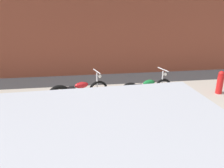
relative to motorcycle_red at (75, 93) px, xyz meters
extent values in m
plane|color=#2D2D30|center=(0.78, -1.78, -0.40)|extent=(80.00, 80.00, 0.00)
cube|color=#B2ADA3|center=(0.78, -0.03, -0.40)|extent=(36.00, 3.50, 0.01)
cube|color=brown|center=(0.78, 3.42, 2.04)|extent=(36.00, 0.50, 4.87)
torus|color=black|center=(0.77, 0.24, -0.06)|extent=(0.67, 0.28, 0.68)
torus|color=black|center=(-0.47, -0.15, -0.03)|extent=(0.74, 0.34, 0.73)
cylinder|color=silver|center=(0.15, 0.04, -0.02)|extent=(1.20, 0.42, 0.06)
cube|color=#99999E|center=(0.07, 0.02, -0.06)|extent=(0.37, 0.30, 0.28)
ellipsoid|color=red|center=(0.23, 0.07, 0.22)|extent=(0.48, 0.31, 0.20)
ellipsoid|color=red|center=(-0.42, -0.13, 0.03)|extent=(0.47, 0.30, 0.10)
cube|color=black|center=(-0.12, -0.04, 0.16)|extent=(0.33, 0.27, 0.08)
cylinder|color=silver|center=(0.73, 0.22, 0.25)|extent=(0.05, 0.05, 0.62)
cylinder|color=silver|center=(0.73, 0.22, 0.61)|extent=(0.20, 0.56, 0.03)
sphere|color=white|center=(0.83, 0.25, 0.43)|extent=(0.11, 0.11, 0.11)
cylinder|color=silver|center=(-0.20, 0.09, -0.14)|extent=(0.54, 0.22, 0.06)
torus|color=black|center=(2.96, 0.15, -0.06)|extent=(0.67, 0.27, 0.68)
torus|color=black|center=(1.72, -0.22, -0.03)|extent=(0.74, 0.33, 0.73)
cylinder|color=silver|center=(2.34, -0.04, -0.02)|extent=(1.20, 0.41, 0.06)
cube|color=#99999E|center=(2.26, -0.06, -0.06)|extent=(0.37, 0.30, 0.28)
ellipsoid|color=#197A38|center=(2.42, -0.02, 0.22)|extent=(0.48, 0.31, 0.20)
ellipsoid|color=#197A38|center=(1.76, -0.21, 0.03)|extent=(0.47, 0.30, 0.10)
cube|color=black|center=(2.07, -0.12, 0.16)|extent=(0.33, 0.27, 0.08)
cylinder|color=silver|center=(2.92, 0.13, 0.25)|extent=(0.05, 0.05, 0.62)
cylinder|color=silver|center=(2.92, 0.13, 0.61)|extent=(0.20, 0.57, 0.03)
sphere|color=white|center=(3.02, 0.16, 0.43)|extent=(0.11, 0.11, 0.11)
cylinder|color=silver|center=(1.99, 0.01, -0.14)|extent=(0.54, 0.21, 0.06)
cube|color=red|center=(-0.74, -4.38, 0.99)|extent=(3.60, 0.18, 0.44)
cylinder|color=red|center=(5.12, 0.23, -0.05)|extent=(0.22, 0.22, 0.70)
sphere|color=red|center=(5.12, 0.23, 0.34)|extent=(0.20, 0.20, 0.20)
camera|label=1|loc=(0.23, -6.75, 2.64)|focal=36.26mm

